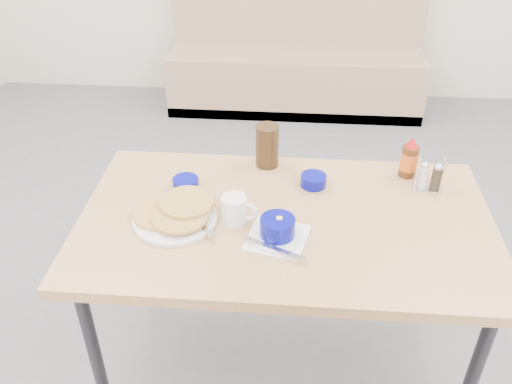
# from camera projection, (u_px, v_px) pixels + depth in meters

# --- Properties ---
(booth_bench) EXTENTS (1.90, 0.56, 1.22)m
(booth_bench) POSITION_uv_depth(u_px,v_px,m) (296.00, 61.00, 4.15)
(booth_bench) COLOR tan
(booth_bench) RESTS_ON ground
(dining_table) EXTENTS (1.40, 0.80, 0.76)m
(dining_table) POSITION_uv_depth(u_px,v_px,m) (285.00, 232.00, 1.87)
(dining_table) COLOR tan
(dining_table) RESTS_ON ground
(pancake_plate) EXTENTS (0.29, 0.28, 0.05)m
(pancake_plate) POSITION_uv_depth(u_px,v_px,m) (176.00, 214.00, 1.81)
(pancake_plate) COLOR white
(pancake_plate) RESTS_ON dining_table
(coffee_mug) EXTENTS (0.12, 0.08, 0.10)m
(coffee_mug) POSITION_uv_depth(u_px,v_px,m) (235.00, 209.00, 1.79)
(coffee_mug) COLOR white
(coffee_mug) RESTS_ON dining_table
(grits_setting) EXTENTS (0.22, 0.23, 0.08)m
(grits_setting) POSITION_uv_depth(u_px,v_px,m) (277.00, 230.00, 1.72)
(grits_setting) COLOR white
(grits_setting) RESTS_ON dining_table
(creamer_bowl) EXTENTS (0.10, 0.10, 0.04)m
(creamer_bowl) POSITION_uv_depth(u_px,v_px,m) (186.00, 184.00, 1.97)
(creamer_bowl) COLOR #05087F
(creamer_bowl) RESTS_ON dining_table
(butter_bowl) EXTENTS (0.09, 0.09, 0.04)m
(butter_bowl) POSITION_uv_depth(u_px,v_px,m) (313.00, 181.00, 1.98)
(butter_bowl) COLOR #05087F
(butter_bowl) RESTS_ON dining_table
(amber_tumbler) EXTENTS (0.11, 0.11, 0.17)m
(amber_tumbler) POSITION_uv_depth(u_px,v_px,m) (267.00, 146.00, 2.07)
(amber_tumbler) COLOR #31200F
(amber_tumbler) RESTS_ON dining_table
(condiment_caddy) EXTENTS (0.11, 0.07, 0.12)m
(condiment_caddy) POSITION_uv_depth(u_px,v_px,m) (429.00, 178.00, 1.96)
(condiment_caddy) COLOR silver
(condiment_caddy) RESTS_ON dining_table
(syrup_bottle) EXTENTS (0.06, 0.06, 0.16)m
(syrup_bottle) POSITION_uv_depth(u_px,v_px,m) (409.00, 159.00, 2.01)
(syrup_bottle) COLOR #47230F
(syrup_bottle) RESTS_ON dining_table
(sugar_wrapper) EXTENTS (0.04, 0.03, 0.00)m
(sugar_wrapper) POSITION_uv_depth(u_px,v_px,m) (172.00, 216.00, 1.84)
(sugar_wrapper) COLOR #DF4A4E
(sugar_wrapper) RESTS_ON dining_table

